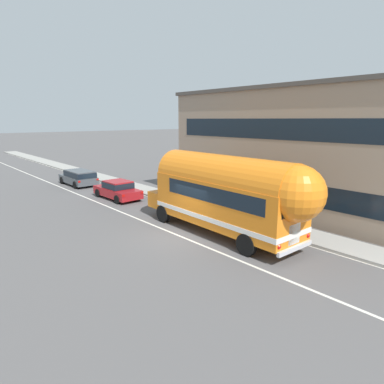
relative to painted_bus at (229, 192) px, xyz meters
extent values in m
plane|color=#565454|center=(-1.86, 1.54, -2.30)|extent=(300.00, 300.00, 0.00)
cube|color=silver|center=(-1.86, 13.54, -2.30)|extent=(0.14, 80.00, 0.01)
cube|color=silver|center=(1.91, 13.54, -2.30)|extent=(0.12, 80.00, 0.01)
cube|color=#9E9B93|center=(2.91, 11.54, -2.23)|extent=(2.01, 90.00, 0.15)
cube|color=gray|center=(9.58, 0.93, 1.50)|extent=(10.21, 17.21, 7.60)
cube|color=#4C4742|center=(9.58, 0.93, 5.42)|extent=(10.51, 17.51, 0.24)
cube|color=black|center=(4.50, 0.93, -0.50)|extent=(0.08, 15.21, 1.20)
cube|color=black|center=(4.50, 0.93, 3.00)|extent=(0.08, 15.21, 1.20)
cube|color=orange|center=(0.01, 0.35, -0.55)|extent=(2.71, 8.41, 2.30)
cylinder|color=orange|center=(0.01, 0.35, 0.60)|extent=(2.66, 8.31, 2.45)
sphere|color=orange|center=(-0.10, -3.77, 0.60)|extent=(2.40, 2.40, 2.40)
cube|color=orange|center=(0.13, 5.17, -1.23)|extent=(2.29, 1.36, 0.95)
cube|color=white|center=(0.01, 0.35, -1.20)|extent=(2.76, 8.45, 0.24)
cube|color=black|center=(0.00, 0.05, 0.05)|extent=(2.70, 6.61, 0.76)
cube|color=black|center=(-0.10, -3.78, 0.10)|extent=(2.00, 0.13, 0.84)
cube|color=white|center=(-0.10, -3.79, -1.15)|extent=(0.80, 0.08, 0.90)
cube|color=silver|center=(-0.10, -3.88, -1.75)|extent=(2.34, 0.20, 0.20)
sphere|color=red|center=(-1.15, -3.77, -1.45)|extent=(0.20, 0.20, 0.20)
sphere|color=red|center=(0.95, -3.83, -1.45)|extent=(0.20, 0.20, 0.20)
cube|color=black|center=(0.12, 4.57, 0.10)|extent=(2.14, 0.16, 0.96)
cube|color=silver|center=(0.15, 5.86, -1.35)|extent=(0.90, 0.12, 0.56)
cylinder|color=black|center=(-1.06, 4.15, -1.80)|extent=(0.29, 1.01, 1.00)
cylinder|color=black|center=(1.28, 4.09, -1.80)|extent=(0.29, 1.01, 1.00)
cylinder|color=black|center=(-1.23, -2.19, -1.80)|extent=(0.29, 1.01, 1.00)
cylinder|color=black|center=(1.11, -2.25, -1.80)|extent=(0.29, 1.01, 1.00)
cube|color=#A5191E|center=(-0.17, 11.16, -1.78)|extent=(1.88, 4.34, 0.60)
cube|color=#A5191E|center=(-0.17, 11.03, -1.21)|extent=(1.63, 1.98, 0.55)
cube|color=black|center=(-0.17, 11.03, -1.24)|extent=(1.69, 2.03, 0.43)
cube|color=red|center=(-0.90, 8.98, -1.60)|extent=(0.20, 0.04, 0.14)
cube|color=red|center=(0.65, 9.01, -1.60)|extent=(0.20, 0.04, 0.14)
cylinder|color=black|center=(-1.05, 12.59, -1.98)|extent=(0.21, 0.64, 0.64)
cylinder|color=black|center=(0.65, 12.63, -1.98)|extent=(0.21, 0.64, 0.64)
cylinder|color=black|center=(-0.99, 9.69, -1.98)|extent=(0.21, 0.64, 0.64)
cylinder|color=black|center=(0.71, 9.73, -1.98)|extent=(0.21, 0.64, 0.64)
cube|color=#474C51|center=(-0.22, 18.34, -1.78)|extent=(1.94, 4.41, 0.60)
cube|color=#474C51|center=(-0.21, 17.87, -1.21)|extent=(1.72, 3.16, 0.55)
cube|color=black|center=(-0.21, 17.87, -1.24)|extent=(1.78, 3.20, 0.43)
cube|color=red|center=(-1.02, 16.13, -1.60)|extent=(0.20, 0.04, 0.14)
cube|color=red|center=(0.63, 16.14, -1.60)|extent=(0.20, 0.04, 0.14)
cylinder|color=black|center=(-1.14, 19.83, -1.98)|extent=(0.21, 0.64, 0.64)
cylinder|color=black|center=(0.68, 19.85, -1.98)|extent=(0.21, 0.64, 0.64)
cylinder|color=black|center=(-1.11, 16.84, -1.98)|extent=(0.21, 0.64, 0.64)
cylinder|color=black|center=(0.70, 16.85, -1.98)|extent=(0.21, 0.64, 0.64)
camera|label=1|loc=(-12.03, -10.95, 3.55)|focal=31.17mm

